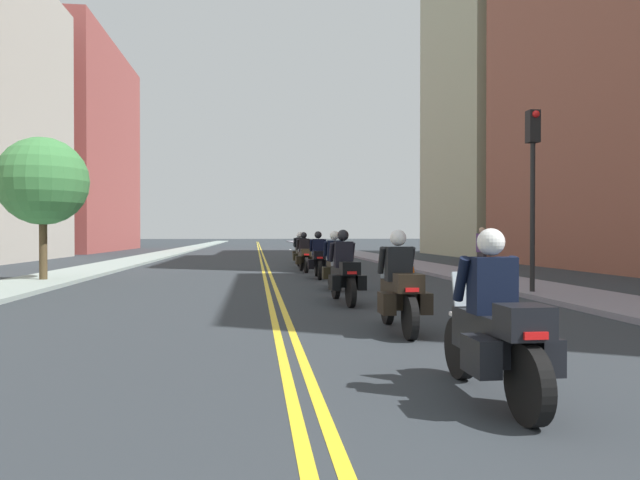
% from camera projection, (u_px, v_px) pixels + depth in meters
% --- Properties ---
extents(ground_plane, '(264.00, 264.00, 0.00)m').
position_uv_depth(ground_plane, '(261.00, 252.00, 47.60)').
color(ground_plane, '#2B3035').
extents(sidewalk_left, '(2.39, 144.00, 0.12)m').
position_uv_depth(sidewalk_left, '(173.00, 252.00, 46.78)').
color(sidewalk_left, '#8B9A95').
rests_on(sidewalk_left, ground).
extents(sidewalk_right, '(2.39, 144.00, 0.12)m').
position_uv_depth(sidewalk_right, '(345.00, 251.00, 48.43)').
color(sidewalk_right, gray).
rests_on(sidewalk_right, ground).
extents(centreline_yellow_inner, '(0.12, 132.00, 0.01)m').
position_uv_depth(centreline_yellow_inner, '(259.00, 252.00, 47.59)').
color(centreline_yellow_inner, yellow).
rests_on(centreline_yellow_inner, ground).
extents(centreline_yellow_outer, '(0.12, 132.00, 0.01)m').
position_uv_depth(centreline_yellow_outer, '(262.00, 252.00, 47.62)').
color(centreline_yellow_outer, yellow).
rests_on(centreline_yellow_outer, ground).
extents(lane_dashes_white, '(0.14, 56.40, 0.01)m').
position_uv_depth(lane_dashes_white, '(323.00, 264.00, 29.07)').
color(lane_dashes_white, silver).
rests_on(lane_dashes_white, ground).
extents(building_left_2, '(9.99, 19.92, 18.71)m').
position_uv_depth(building_left_2, '(62.00, 149.00, 51.72)').
color(building_left_2, '#994541').
rests_on(building_left_2, ground).
extents(building_right_2, '(9.77, 12.01, 22.07)m').
position_uv_depth(building_right_2, '(509.00, 103.00, 41.04)').
color(building_right_2, '#A5AA88').
rests_on(building_right_2, ground).
extents(motorcycle_0, '(0.76, 2.18, 1.61)m').
position_uv_depth(motorcycle_0, '(495.00, 332.00, 5.23)').
color(motorcycle_0, black).
rests_on(motorcycle_0, ground).
extents(motorcycle_1, '(0.76, 2.16, 1.62)m').
position_uv_depth(motorcycle_1, '(400.00, 290.00, 8.92)').
color(motorcycle_1, black).
rests_on(motorcycle_1, ground).
extents(motorcycle_2, '(0.78, 2.28, 1.66)m').
position_uv_depth(motorcycle_2, '(344.00, 274.00, 12.65)').
color(motorcycle_2, black).
rests_on(motorcycle_2, ground).
extents(motorcycle_3, '(0.77, 2.13, 1.64)m').
position_uv_depth(motorcycle_3, '(335.00, 266.00, 15.92)').
color(motorcycle_3, black).
rests_on(motorcycle_3, ground).
extents(motorcycle_4, '(0.78, 2.32, 1.65)m').
position_uv_depth(motorcycle_4, '(318.00, 259.00, 19.86)').
color(motorcycle_4, black).
rests_on(motorcycle_4, ground).
extents(motorcycle_5, '(0.78, 2.19, 1.64)m').
position_uv_depth(motorcycle_5, '(304.00, 256.00, 23.28)').
color(motorcycle_5, black).
rests_on(motorcycle_5, ground).
extents(motorcycle_6, '(0.76, 2.21, 1.66)m').
position_uv_depth(motorcycle_6, '(301.00, 253.00, 26.21)').
color(motorcycle_6, black).
rests_on(motorcycle_6, ground).
extents(motorcycle_7, '(0.77, 2.17, 1.61)m').
position_uv_depth(motorcycle_7, '(299.00, 251.00, 30.41)').
color(motorcycle_7, black).
rests_on(motorcycle_7, ground).
extents(traffic_cone_0, '(0.33, 0.33, 0.74)m').
position_uv_depth(traffic_cone_0, '(412.00, 268.00, 19.69)').
color(traffic_cone_0, black).
rests_on(traffic_cone_0, ground).
extents(traffic_cone_1, '(0.38, 0.38, 0.66)m').
position_uv_depth(traffic_cone_1, '(484.00, 282.00, 14.59)').
color(traffic_cone_1, black).
rests_on(traffic_cone_1, ground).
extents(traffic_light_near, '(0.28, 0.38, 4.63)m').
position_uv_depth(traffic_light_near, '(533.00, 167.00, 14.10)').
color(traffic_light_near, black).
rests_on(traffic_light_near, ground).
extents(pedestrian_0, '(0.39, 0.49, 1.81)m').
position_uv_depth(pedestrian_0, '(482.00, 251.00, 21.13)').
color(pedestrian_0, '#2B272B').
rests_on(pedestrian_0, ground).
extents(street_tree_0, '(2.77, 2.77, 4.61)m').
position_uv_depth(street_tree_0, '(43.00, 182.00, 17.88)').
color(street_tree_0, '#483923').
rests_on(street_tree_0, ground).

